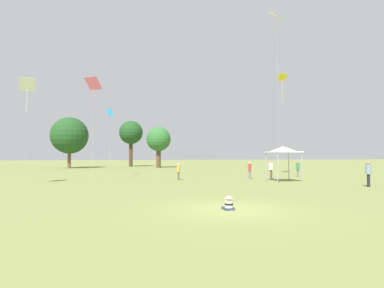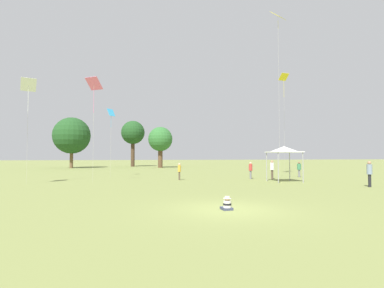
# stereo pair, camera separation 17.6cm
# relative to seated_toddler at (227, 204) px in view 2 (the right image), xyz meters

# --- Properties ---
(ground_plane) EXTENTS (300.00, 300.00, 0.00)m
(ground_plane) POSITION_rel_seated_toddler_xyz_m (0.07, 0.10, -0.23)
(ground_plane) COLOR olive
(seated_toddler) EXTENTS (0.43, 0.53, 0.57)m
(seated_toddler) POSITION_rel_seated_toddler_xyz_m (0.00, 0.00, 0.00)
(seated_toddler) COLOR #383D56
(seated_toddler) RESTS_ON ground
(person_standing_0) EXTENTS (0.47, 0.47, 1.83)m
(person_standing_0) POSITION_rel_seated_toddler_xyz_m (12.63, 6.54, 0.87)
(person_standing_0) COLOR black
(person_standing_0) RESTS_ON ground
(person_standing_1) EXTENTS (0.35, 0.35, 1.53)m
(person_standing_1) POSITION_rel_seated_toddler_xyz_m (0.41, 15.20, 0.70)
(person_standing_1) COLOR brown
(person_standing_1) RESTS_ON ground
(person_standing_2) EXTENTS (0.42, 0.42, 1.61)m
(person_standing_2) POSITION_rel_seated_toddler_xyz_m (7.30, 15.22, 0.73)
(person_standing_2) COLOR slate
(person_standing_2) RESTS_ON ground
(person_standing_3) EXTENTS (0.47, 0.47, 1.58)m
(person_standing_3) POSITION_rel_seated_toddler_xyz_m (13.09, 16.39, 0.70)
(person_standing_3) COLOR slate
(person_standing_3) RESTS_ON ground
(person_standing_4) EXTENTS (0.50, 0.50, 1.77)m
(person_standing_4) POSITION_rel_seated_toddler_xyz_m (9.19, 14.57, 0.82)
(person_standing_4) COLOR brown
(person_standing_4) RESTS_ON ground
(canopy_tent) EXTENTS (2.45, 2.45, 3.00)m
(canopy_tent) POSITION_rel_seated_toddler_xyz_m (8.79, 11.51, 2.49)
(canopy_tent) COLOR white
(canopy_tent) RESTS_ON ground
(kite_0) EXTENTS (1.68, 1.58, 16.86)m
(kite_0) POSITION_rel_seated_toddler_xyz_m (10.63, 15.81, 15.76)
(kite_0) COLOR yellow
(kite_0) RESTS_ON ground
(kite_1) EXTENTS (1.18, 0.94, 12.47)m
(kite_1) POSITION_rel_seated_toddler_xyz_m (14.76, 22.39, 11.47)
(kite_1) COLOR yellow
(kite_1) RESTS_ON ground
(kite_2) EXTENTS (1.22, 0.93, 8.29)m
(kite_2) POSITION_rel_seated_toddler_xyz_m (-11.85, 13.65, 7.39)
(kite_2) COLOR white
(kite_2) RESTS_ON ground
(kite_4) EXTENTS (0.86, 0.93, 7.13)m
(kite_4) POSITION_rel_seated_toddler_xyz_m (-6.01, 20.52, 6.31)
(kite_4) COLOR #339EDB
(kite_4) RESTS_ON ground
(kite_5) EXTENTS (1.45, 1.35, 8.48)m
(kite_5) POSITION_rel_seated_toddler_xyz_m (-6.88, 13.33, 7.65)
(kite_5) COLOR pink
(kite_5) RESTS_ON ground
(distant_tree_0) EXTENTS (4.52, 4.52, 7.59)m
(distant_tree_0) POSITION_rel_seated_toddler_xyz_m (1.33, 43.98, 5.00)
(distant_tree_0) COLOR brown
(distant_tree_0) RESTS_ON ground
(distant_tree_1) EXTENTS (6.54, 6.54, 9.12)m
(distant_tree_1) POSITION_rel_seated_toddler_xyz_m (-14.49, 45.11, 5.61)
(distant_tree_1) COLOR brown
(distant_tree_1) RESTS_ON ground
(distant_tree_2) EXTENTS (4.81, 4.81, 9.44)m
(distant_tree_2) POSITION_rel_seated_toddler_xyz_m (-3.69, 51.11, 6.69)
(distant_tree_2) COLOR #473323
(distant_tree_2) RESTS_ON ground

